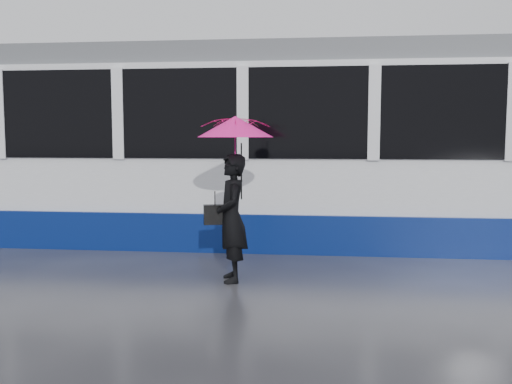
# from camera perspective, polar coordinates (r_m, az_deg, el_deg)

# --- Properties ---
(ground) EXTENTS (90.00, 90.00, 0.00)m
(ground) POSITION_cam_1_polar(r_m,az_deg,el_deg) (7.79, 1.40, -8.11)
(ground) COLOR #28282C
(ground) RESTS_ON ground
(rails) EXTENTS (34.00, 1.51, 0.02)m
(rails) POSITION_cam_1_polar(r_m,az_deg,el_deg) (10.22, 2.67, -4.75)
(rails) COLOR #3F3D38
(rails) RESTS_ON ground
(tram) EXTENTS (26.00, 2.56, 3.35)m
(tram) POSITION_cam_1_polar(r_m,az_deg,el_deg) (10.12, 13.88, 4.26)
(tram) COLOR white
(tram) RESTS_ON ground
(woman) EXTENTS (0.53, 0.67, 1.62)m
(woman) POSITION_cam_1_polar(r_m,az_deg,el_deg) (7.23, -2.43, -2.62)
(woman) COLOR black
(woman) RESTS_ON ground
(umbrella) EXTENTS (1.17, 1.17, 1.10)m
(umbrella) POSITION_cam_1_polar(r_m,az_deg,el_deg) (7.15, -2.07, 5.07)
(umbrella) COLOR #FB1568
(umbrella) RESTS_ON ground
(handbag) EXTENTS (0.31, 0.20, 0.43)m
(handbag) POSITION_cam_1_polar(r_m,az_deg,el_deg) (7.29, -4.12, -2.25)
(handbag) COLOR black
(handbag) RESTS_ON ground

